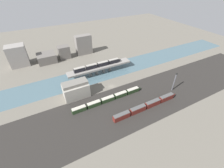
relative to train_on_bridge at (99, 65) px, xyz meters
The scene contains 13 objects.
ground_plane 24.39m from the train_on_bridge, 87.12° to the right, with size 400.00×400.00×0.00m, color #666056.
railbed_yard 47.52m from the train_on_bridge, 88.60° to the right, with size 280.00×42.00×0.01m, color #282623.
river_water 9.02m from the train_on_bridge, ahead, with size 320.00×26.03×0.01m, color #47606B.
bridge 3.42m from the train_on_bridge, ahead, with size 59.34×8.24×7.08m.
train_on_bridge is the anchor object (origin of this frame).
train_yard_near 56.74m from the train_on_bridge, 78.42° to the right, with size 52.95×3.00×4.15m.
train_yard_mid 38.28m from the train_on_bridge, 102.27° to the right, with size 55.83×2.89×3.47m.
warehouse_building 34.55m from the train_on_bridge, 142.52° to the right, with size 18.13×10.80×12.84m.
signal_tower 63.93m from the train_on_bridge, 50.05° to the right, with size 1.00×0.97×15.82m.
city_block_far_left 80.08m from the train_on_bridge, 141.46° to the left, with size 16.49×12.06×20.58m, color gray.
city_block_left 59.55m from the train_on_bridge, 129.91° to the left, with size 17.78×16.00×8.64m, color #605B56.
city_block_center 49.94m from the train_on_bridge, 113.60° to the left, with size 11.60×9.41×13.26m, color #605B56.
city_block_right 46.36m from the train_on_bridge, 87.05° to the left, with size 17.08×8.05×20.92m, color slate.
Camera 1 is at (-44.63, -85.51, 74.69)m, focal length 24.00 mm.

